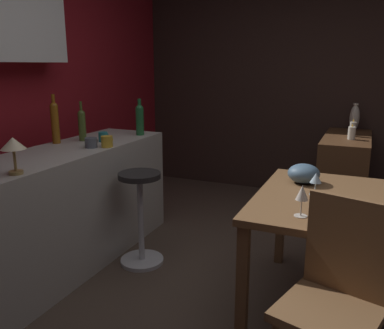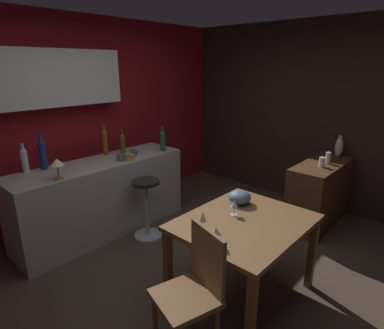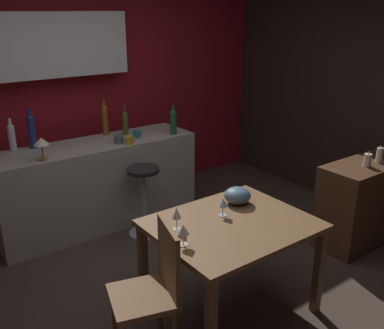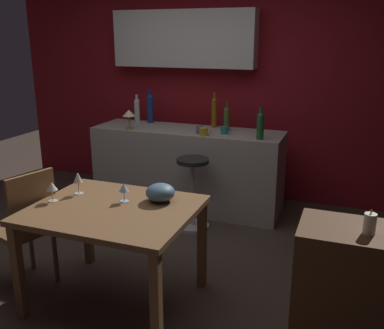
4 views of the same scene
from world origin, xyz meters
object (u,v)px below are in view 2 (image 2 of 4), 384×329
at_px(cup_slate, 121,158).
at_px(pillar_candle_short, 328,158).
at_px(wine_glass_right, 216,231).
at_px(wine_bottle_amber, 105,141).
at_px(sideboard_cabinet, 319,193).
at_px(cup_mustard, 130,158).
at_px(chair_near_window, 194,288).
at_px(pillar_candle_tall, 322,162).
at_px(wine_glass_center, 234,204).
at_px(fruit_bowl, 240,197).
at_px(dining_table, 244,230).
at_px(wine_bottle_olive, 123,143).
at_px(wine_glass_left, 202,217).
at_px(cup_teal, 134,152).
at_px(vase_ceramic_ivory, 339,147).
at_px(bar_stool, 147,207).
at_px(counter_lamp, 57,164).
at_px(wine_bottle_cobalt, 43,153).
at_px(wine_bottle_clear, 24,159).
at_px(wine_bottle_green, 163,140).

relative_size(cup_slate, pillar_candle_short, 0.76).
xyz_separation_m(wine_glass_right, wine_bottle_amber, (0.51, 2.19, 0.23)).
height_order(sideboard_cabinet, cup_mustard, cup_mustard).
distance_m(chair_near_window, pillar_candle_tall, 2.39).
distance_m(wine_glass_center, cup_mustard, 1.56).
xyz_separation_m(sideboard_cabinet, fruit_bowl, (-1.56, 0.19, 0.39)).
bearing_deg(dining_table, cup_slate, 89.48).
bearing_deg(wine_bottle_olive, wine_glass_left, -107.93).
bearing_deg(cup_teal, chair_near_window, -117.07).
bearing_deg(vase_ceramic_ivory, wine_bottle_olive, 134.60).
distance_m(bar_stool, wine_bottle_olive, 0.92).
height_order(wine_glass_right, wine_glass_center, wine_glass_right).
relative_size(wine_bottle_olive, counter_lamp, 1.50).
bearing_deg(fruit_bowl, cup_slate, 98.87).
distance_m(wine_bottle_cobalt, pillar_candle_short, 3.35).
distance_m(wine_bottle_cobalt, cup_mustard, 0.95).
distance_m(chair_near_window, wine_bottle_olive, 2.35).
distance_m(sideboard_cabinet, wine_glass_left, 2.24).
xyz_separation_m(chair_near_window, wine_bottle_clear, (-0.21, 2.22, 0.53)).
bearing_deg(wine_glass_center, wine_glass_right, -160.02).
relative_size(wine_bottle_olive, pillar_candle_tall, 2.22).
xyz_separation_m(wine_bottle_green, cup_mustard, (-0.57, -0.05, -0.11)).
bearing_deg(bar_stool, wine_bottle_green, 29.61).
xyz_separation_m(wine_glass_center, wine_bottle_cobalt, (-0.76, 2.00, 0.24)).
xyz_separation_m(wine_glass_right, wine_bottle_clear, (-0.46, 2.20, 0.20)).
height_order(wine_glass_right, pillar_candle_tall, pillar_candle_tall).
bearing_deg(wine_bottle_green, cup_teal, 164.56).
distance_m(wine_glass_center, cup_slate, 1.65).
height_order(bar_stool, wine_glass_right, wine_glass_right).
bearing_deg(cup_slate, wine_bottle_green, -4.31).
xyz_separation_m(dining_table, wine_bottle_olive, (0.23, 2.02, 0.39)).
distance_m(wine_bottle_green, cup_mustard, 0.58).
bearing_deg(wine_bottle_olive, cup_mustard, -112.68).
distance_m(bar_stool, wine_bottle_cobalt, 1.30).
bearing_deg(pillar_candle_tall, cup_slate, 132.54).
xyz_separation_m(wine_bottle_green, counter_lamp, (-1.44, -0.03, 0.01)).
xyz_separation_m(counter_lamp, pillar_candle_short, (2.62, -1.70, -0.17)).
xyz_separation_m(fruit_bowl, wine_bottle_olive, (-0.03, 1.79, 0.24)).
xyz_separation_m(chair_near_window, pillar_candle_short, (2.56, 0.07, 0.37)).
relative_size(wine_bottle_green, cup_slate, 2.54).
bearing_deg(cup_slate, vase_ceramic_ivory, -38.88).
distance_m(wine_bottle_cobalt, wine_bottle_green, 1.45).
height_order(cup_slate, pillar_candle_short, pillar_candle_short).
xyz_separation_m(chair_near_window, fruit_bowl, (0.97, 0.30, 0.28)).
bearing_deg(counter_lamp, sideboard_cabinet, -32.54).
height_order(bar_stool, counter_lamp, counter_lamp).
relative_size(wine_glass_left, wine_glass_right, 1.15).
height_order(wine_glass_right, wine_bottle_olive, wine_bottle_olive).
bearing_deg(chair_near_window, wine_bottle_clear, 95.28).
xyz_separation_m(sideboard_cabinet, pillar_candle_short, (0.03, -0.04, 0.48)).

